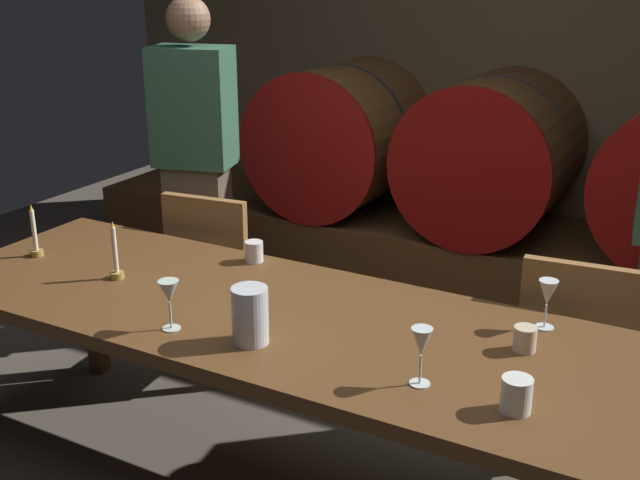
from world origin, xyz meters
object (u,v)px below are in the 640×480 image
(wine_glass_center, at_px, (421,344))
(dining_table, at_px, (282,330))
(wine_barrel_center, at_px, (493,154))
(candle_left, at_px, (35,242))
(chair_left, at_px, (219,273))
(candle_right, at_px, (116,262))
(cup_center, at_px, (525,339))
(pitcher, at_px, (250,315))
(wine_glass_left, at_px, (169,293))
(wine_barrel_left, at_px, (342,136))
(cup_right, at_px, (516,395))
(guest_left, at_px, (196,166))
(chair_right, at_px, (575,354))
(wine_glass_right, at_px, (548,294))
(cup_left, at_px, (254,252))

(wine_glass_center, bearing_deg, dining_table, 159.97)
(wine_barrel_center, height_order, candle_left, wine_barrel_center)
(chair_left, xyz_separation_m, candle_right, (0.06, -0.71, 0.31))
(cup_center, bearing_deg, pitcher, -155.05)
(wine_glass_left, relative_size, wine_glass_center, 0.96)
(dining_table, height_order, candle_right, candle_right)
(wine_barrel_left, height_order, cup_right, wine_barrel_left)
(cup_right, bearing_deg, wine_glass_center, 178.30)
(wine_barrel_center, height_order, candle_right, wine_barrel_center)
(guest_left, bearing_deg, dining_table, 122.19)
(guest_left, xyz_separation_m, candle_left, (-0.01, -1.04, -0.07))
(wine_barrel_center, xyz_separation_m, chair_right, (0.81, -1.52, -0.33))
(guest_left, height_order, pitcher, guest_left)
(pitcher, relative_size, wine_glass_right, 1.11)
(pitcher, bearing_deg, chair_right, 47.29)
(wine_barrel_left, bearing_deg, wine_glass_center, -58.23)
(chair_left, bearing_deg, candle_left, 54.38)
(wine_glass_center, bearing_deg, cup_left, 148.43)
(candle_left, relative_size, wine_glass_right, 1.30)
(cup_left, bearing_deg, wine_glass_left, -81.57)
(candle_right, bearing_deg, pitcher, -14.95)
(pitcher, bearing_deg, wine_barrel_left, 111.10)
(chair_right, height_order, candle_left, candle_left)
(wine_barrel_left, distance_m, chair_right, 2.35)
(dining_table, relative_size, chair_right, 3.03)
(chair_left, bearing_deg, pitcher, 124.27)
(pitcher, distance_m, cup_right, 0.83)
(candle_left, bearing_deg, wine_glass_right, 9.56)
(wine_glass_right, bearing_deg, chair_right, 81.82)
(chair_left, height_order, guest_left, guest_left)
(chair_left, bearing_deg, cup_right, 144.29)
(dining_table, distance_m, wine_glass_left, 0.41)
(candle_right, height_order, wine_glass_left, candle_right)
(cup_right, bearing_deg, guest_left, 147.77)
(guest_left, distance_m, wine_glass_right, 2.05)
(wine_barrel_center, distance_m, cup_right, 2.54)
(chair_left, bearing_deg, cup_center, 153.76)
(chair_left, bearing_deg, cup_left, 135.52)
(wine_glass_right, bearing_deg, chair_left, 166.91)
(wine_barrel_center, relative_size, guest_left, 0.55)
(candle_left, relative_size, candle_right, 0.96)
(dining_table, relative_size, cup_right, 27.52)
(wine_glass_left, relative_size, wine_glass_right, 1.01)
(wine_barrel_left, xyz_separation_m, candle_right, (0.21, -2.22, -0.02))
(dining_table, distance_m, wine_glass_center, 0.65)
(dining_table, relative_size, candle_right, 11.93)
(chair_left, height_order, cup_left, chair_left)
(wine_barrel_left, relative_size, guest_left, 0.55)
(candle_right, distance_m, cup_center, 1.48)
(dining_table, relative_size, pitcher, 14.62)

